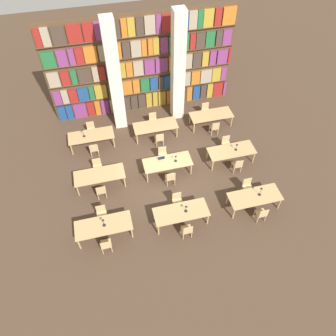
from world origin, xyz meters
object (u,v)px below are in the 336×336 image
object	(u,v)px
chair_4	(262,214)
reading_table_7	(155,126)
chair_9	(163,154)
chair_10	(237,165)
chair_1	(102,213)
chair_12	(94,149)
reading_table_3	(99,175)
chair_7	(97,166)
laptop	(161,158)
chair_13	(91,129)
reading_table_1	(181,213)
reading_table_2	(255,197)
chair_2	(187,230)
chair_17	(206,110)
desk_lamp_4	(237,146)
chair_8	(170,177)
pillar_center	(178,69)
desk_lamp_3	(176,157)
chair_6	(101,191)
chair_0	(106,245)
chair_5	(247,186)
desk_lamp_0	(103,221)
reading_table_8	(211,115)
chair_3	(177,201)
chair_11	(226,143)
reading_table_0	(104,226)
desk_lamp_1	(186,208)
chair_14	(159,139)
chair_16	(215,127)
reading_table_6	(91,136)
reading_table_4	(167,163)
pillar_left	(115,78)
chair_15	(153,120)
desk_lamp_2	(261,190)
desk_lamp_5	(83,132)

from	to	relation	value
chair_4	reading_table_7	bearing A→B (deg)	117.11
chair_9	chair_10	world-z (taller)	same
chair_1	chair_12	distance (m)	3.91
reading_table_3	chair_7	distance (m)	0.78
laptop	chair_13	xyz separation A→B (m)	(-3.07, 3.20, -0.30)
reading_table_1	reading_table_2	world-z (taller)	same
chair_2	chair_17	distance (m)	7.80
reading_table_1	desk_lamp_4	size ratio (longest dim) A/B	5.60
chair_9	chair_17	world-z (taller)	same
chair_4	chair_8	bearing A→B (deg)	138.74
pillar_center	desk_lamp_3	bearing A→B (deg)	-106.06
chair_6	chair_0	bearing A→B (deg)	-92.36
chair_5	desk_lamp_0	bearing A→B (deg)	5.43
reading_table_8	chair_0	bearing A→B (deg)	-136.26
chair_3	chair_11	world-z (taller)	same
reading_table_0	desk_lamp_1	world-z (taller)	desk_lamp_1
chair_14	chair_2	bearing A→B (deg)	-91.32
chair_1	chair_8	size ratio (longest dim) A/B	1.00
chair_16	chair_10	bearing A→B (deg)	-86.48
reading_table_6	reading_table_3	bearing A→B (deg)	-87.34
chair_3	reading_table_4	xyz separation A→B (m)	(0.08, 2.09, 0.19)
pillar_left	reading_table_4	size ratio (longest dim) A/B	2.60
chair_13	reading_table_8	world-z (taller)	chair_13
reading_table_1	chair_15	world-z (taller)	chair_15
pillar_center	laptop	world-z (taller)	pillar_center
desk_lamp_1	reading_table_7	world-z (taller)	desk_lamp_1
reading_table_1	desk_lamp_1	xyz separation A→B (m)	(0.20, -0.02, 0.33)
reading_table_1	reading_table_2	distance (m)	3.32
pillar_center	reading_table_0	bearing A→B (deg)	-126.08
chair_10	chair_4	bearing A→B (deg)	-90.97
reading_table_0	chair_15	xyz separation A→B (m)	(3.40, 6.12, -0.19)
chair_0	chair_13	bearing A→B (deg)	89.49
chair_1	desk_lamp_4	distance (m)	7.08
chair_0	desk_lamp_2	size ratio (longest dim) A/B	1.76
desk_lamp_1	reading_table_3	bearing A→B (deg)	138.82
desk_lamp_2	chair_11	world-z (taller)	desk_lamp_2
chair_15	reading_table_1	bearing A→B (deg)	88.42
chair_13	desk_lamp_5	bearing A→B (deg)	63.73
chair_14	chair_6	bearing A→B (deg)	-141.34
chair_13	chair_9	bearing A→B (deg)	140.20
reading_table_1	chair_12	distance (m)	5.77
chair_3	chair_12	size ratio (longest dim) A/B	1.00
chair_10	chair_14	size ratio (longest dim) A/B	1.00
reading_table_8	chair_16	size ratio (longest dim) A/B	2.64
desk_lamp_5	chair_16	bearing A→B (deg)	-5.97
chair_12	desk_lamp_4	bearing A→B (deg)	-16.61
chair_3	chair_1	bearing A→B (deg)	-2.47
reading_table_0	chair_11	world-z (taller)	chair_11
pillar_center	chair_8	world-z (taller)	pillar_center
reading_table_0	chair_13	xyz separation A→B (m)	(0.04, 6.18, -0.19)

